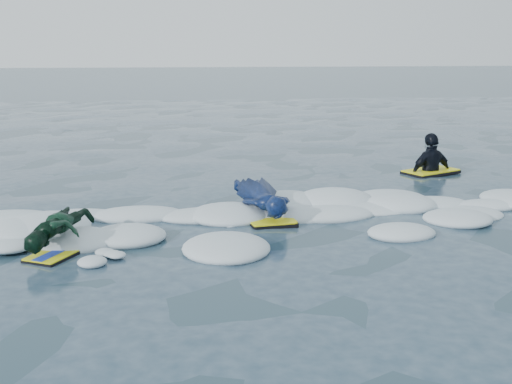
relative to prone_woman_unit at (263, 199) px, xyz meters
The scene contains 5 objects.
ground 1.54m from the prone_woman_unit, 93.21° to the right, with size 120.00×120.00×0.00m, color #1A2F3F.
foam_band 0.55m from the prone_woman_unit, 99.94° to the right, with size 12.00×3.10×0.30m, color silver, non-canonical shape.
prone_woman_unit is the anchor object (origin of this frame).
prone_child_unit 3.00m from the prone_woman_unit, 152.73° to the right, with size 0.95×1.33×0.47m.
waiting_rider_unit 4.48m from the prone_woman_unit, 35.98° to the left, with size 1.26×1.03×1.65m.
Camera 1 is at (-1.09, -7.54, 2.49)m, focal length 45.00 mm.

